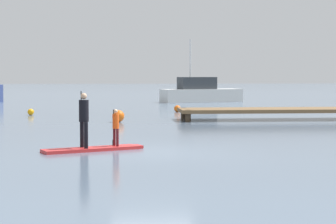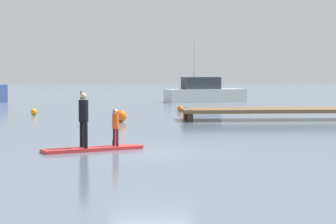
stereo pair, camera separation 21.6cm
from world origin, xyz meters
The scene contains 9 objects.
ground_plane centered at (0.00, 0.00, 0.00)m, with size 240.00×240.00×0.00m, color slate.
paddleboard_near centered at (-1.82, 0.48, 0.05)m, with size 3.16×1.82×0.10m.
paddler_adult centered at (-2.09, 0.36, 1.07)m, with size 0.39×0.49×1.74m.
paddler_child_solo centered at (-1.12, 0.79, 0.75)m, with size 0.27×0.38×1.16m.
fishing_boat_green_midground centered at (6.06, 32.57, 0.78)m, with size 6.98×3.76×5.12m.
floating_dock centered at (7.01, 12.61, 0.48)m, with size 9.64×2.50×0.58m.
mooring_buoy_near centered at (-0.91, 11.78, 0.29)m, with size 0.59×0.59×0.59m, color orange.
mooring_buoy_mid centered at (-5.79, 17.35, 0.18)m, with size 0.36×0.36×0.36m, color orange.
mooring_buoy_far centered at (2.78, 19.53, 0.20)m, with size 0.41×0.41×0.41m, color orange.
Camera 2 is at (-1.05, -19.18, 2.40)m, focal length 68.09 mm.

